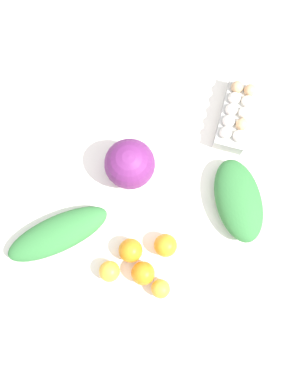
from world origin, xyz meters
The scene contains 11 objects.
ground_plane centered at (0.00, 0.00, 0.00)m, with size 8.00×8.00×0.00m, color #B2A899.
dining_table centered at (0.00, 0.00, 0.66)m, with size 1.41×0.83×0.76m.
cabbage_purple centered at (0.03, -0.09, 0.85)m, with size 0.18×0.18×0.18m, color #6B2366.
egg_carton centered at (-0.38, -0.22, 0.81)m, with size 0.21×0.28×0.09m.
greens_bunch_kale centered at (-0.32, 0.09, 0.81)m, with size 0.30×0.16×0.09m, color #337538.
greens_bunch_dandelion centered at (0.32, 0.10, 0.80)m, with size 0.36×0.13×0.08m, color #337538.
orange_0 centered at (0.08, 0.20, 0.80)m, with size 0.08×0.08×0.08m, color orange.
orange_1 centered at (0.00, 0.34, 0.79)m, with size 0.06×0.06×0.06m, color #F9A833.
orange_2 centered at (0.05, 0.28, 0.80)m, with size 0.08×0.08×0.08m, color orange.
orange_3 centered at (-0.04, 0.20, 0.80)m, with size 0.08×0.08×0.08m, color orange.
orange_4 centered at (0.16, 0.25, 0.80)m, with size 0.07×0.07×0.07m, color #F9A833.
Camera 1 is at (0.05, 0.31, 2.26)m, focal length 40.00 mm.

